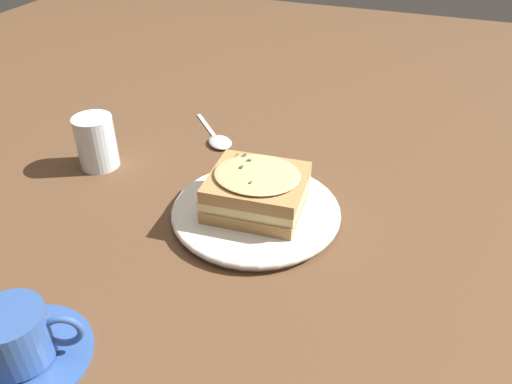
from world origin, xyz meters
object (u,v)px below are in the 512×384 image
teacup_with_saucer (18,341)px  water_glass (96,142)px  dinner_plate (256,211)px  sandwich (256,190)px  spoon (218,140)px

teacup_with_saucer → water_glass: (-0.16, 0.36, 0.02)m
dinner_plate → sandwich: bearing=18.8°
sandwich → teacup_with_saucer: 0.35m
teacup_with_saucer → spoon: size_ratio=1.09×
sandwich → water_glass: 0.31m
water_glass → spoon: 0.22m
dinner_plate → spoon: 0.24m
teacup_with_saucer → spoon: teacup_with_saucer is taller
teacup_with_saucer → spoon: 0.51m
dinner_plate → sandwich: (0.00, 0.00, 0.04)m
sandwich → spoon: size_ratio=1.07×
teacup_with_saucer → water_glass: 0.40m
sandwich → dinner_plate: bearing=-161.2°
spoon → sandwich: bearing=84.5°
water_glass → spoon: water_glass is taller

